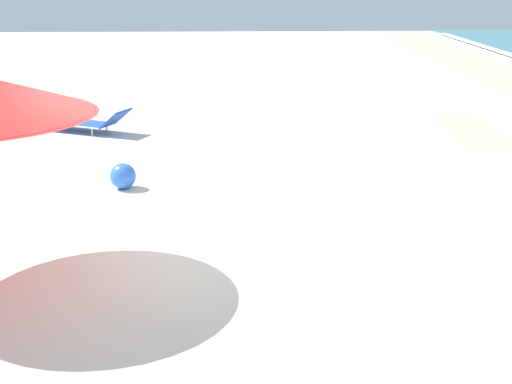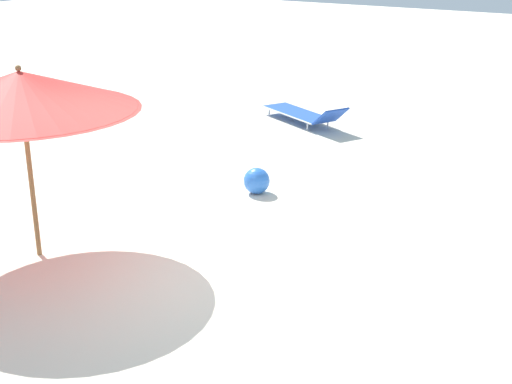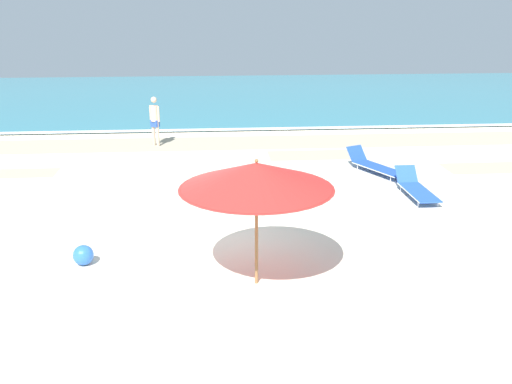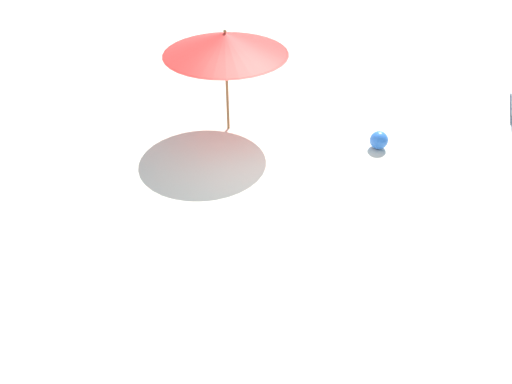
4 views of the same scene
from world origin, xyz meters
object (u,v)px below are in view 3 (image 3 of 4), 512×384
at_px(beach_ball, 83,255).
at_px(sun_lounger_near_water_left, 416,188).
at_px(sun_lounger_under_umbrella, 375,165).
at_px(beach_umbrella, 256,176).
at_px(beachgoer_wading_adult, 155,118).

bearing_deg(beach_ball, sun_lounger_near_water_left, 24.39).
relative_size(sun_lounger_under_umbrella, sun_lounger_near_water_left, 1.11).
height_order(beach_umbrella, sun_lounger_near_water_left, beach_umbrella).
relative_size(beach_umbrella, beachgoer_wading_adult, 1.53).
distance_m(sun_lounger_under_umbrella, beachgoer_wading_adult, 8.04).
xyz_separation_m(beach_umbrella, beach_ball, (-3.29, 1.05, -1.84)).
xyz_separation_m(beach_umbrella, beachgoer_wading_adult, (-2.73, 10.98, -1.04)).
xyz_separation_m(sun_lounger_under_umbrella, beach_ball, (-7.48, -5.89, -0.02)).
relative_size(sun_lounger_under_umbrella, beach_ball, 5.74).
bearing_deg(sun_lounger_under_umbrella, beach_umbrella, -146.25).
bearing_deg(beach_ball, beachgoer_wading_adult, 86.72).
xyz_separation_m(sun_lounger_under_umbrella, beachgoer_wading_adult, (-6.91, 4.04, 0.78)).
distance_m(sun_lounger_under_umbrella, beach_ball, 9.52).
bearing_deg(sun_lounger_near_water_left, beachgoer_wading_adult, 138.72).
height_order(sun_lounger_near_water_left, beach_ball, sun_lounger_near_water_left).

